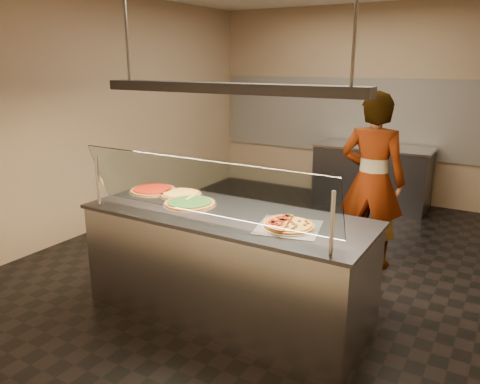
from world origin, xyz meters
The scene contains 19 objects.
ground centered at (0.00, 0.00, -0.01)m, with size 5.00×6.00×0.02m, color black.
wall_back centered at (0.00, 3.01, 1.50)m, with size 5.00×0.02×3.00m, color tan.
wall_front centered at (0.00, -3.01, 1.50)m, with size 5.00×0.02×3.00m, color tan.
wall_left centered at (-2.51, 0.00, 1.50)m, with size 0.02×6.00×3.00m, color tan.
tile_band centered at (0.00, 2.98, 1.30)m, with size 4.90×0.02×1.20m, color silver.
serving_counter centered at (0.15, -1.29, 0.47)m, with size 2.46×0.94×0.93m.
sneeze_guard centered at (0.15, -1.64, 1.23)m, with size 2.22×0.18×0.54m.
perforated_tray centered at (0.75, -1.35, 0.94)m, with size 0.56×0.56×0.01m.
half_pizza_pepperoni centered at (0.65, -1.35, 0.96)m, with size 0.27×0.42×0.05m.
half_pizza_sausage centered at (0.84, -1.35, 0.96)m, with size 0.27×0.42×0.04m.
pizza_spinach centered at (-0.25, -1.26, 0.95)m, with size 0.47×0.47×0.03m.
pizza_cheese centered at (-0.51, -1.06, 0.94)m, with size 0.41×0.41×0.03m.
pizza_tomato centered at (-0.83, -1.09, 0.94)m, with size 0.46×0.46×0.03m.
pizza_spatula centered at (-0.28, -1.21, 0.96)m, with size 0.19×0.23×0.02m.
prep_table centered at (0.33, 2.55, 0.47)m, with size 1.70×0.74×0.93m.
worker centered at (0.90, 0.39, 0.94)m, with size 0.68×0.45×1.87m, color black.
heat_lamp_housing centered at (0.15, -1.29, 1.95)m, with size 2.30×0.18×0.08m, color #414146.
lamp_rod_left centered at (-0.85, -1.29, 2.50)m, with size 0.02×0.02×1.01m, color #B7B7BC.
lamp_rod_right centered at (1.15, -1.29, 2.50)m, with size 0.02×0.02×1.01m, color #B7B7BC.
Camera 1 is at (2.15, -4.42, 2.15)m, focal length 35.00 mm.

